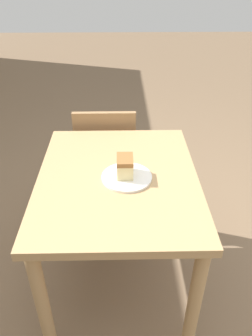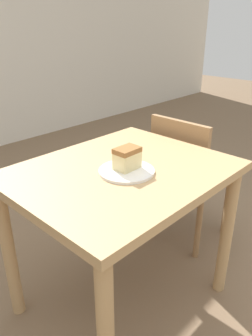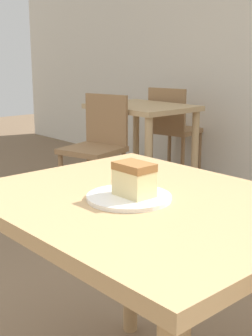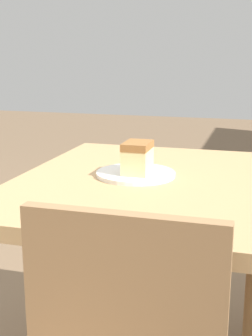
{
  "view_description": "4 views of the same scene",
  "coord_description": "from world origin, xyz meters",
  "px_view_note": "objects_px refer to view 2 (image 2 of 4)",
  "views": [
    {
      "loc": [
        -1.23,
        0.36,
        1.65
      ],
      "look_at": [
        0.03,
        0.34,
        0.79
      ],
      "focal_mm": 35.0,
      "sensor_mm": 36.0,
      "label": 1
    },
    {
      "loc": [
        -0.9,
        -0.52,
        1.34
      ],
      "look_at": [
        0.0,
        0.34,
        0.78
      ],
      "focal_mm": 35.0,
      "sensor_mm": 36.0,
      "label": 2
    },
    {
      "loc": [
        0.92,
        -0.49,
        1.15
      ],
      "look_at": [
        0.01,
        0.32,
        0.85
      ],
      "focal_mm": 50.0,
      "sensor_mm": 36.0,
      "label": 3
    },
    {
      "loc": [
        1.31,
        0.68,
        1.11
      ],
      "look_at": [
        0.07,
        0.32,
        0.79
      ],
      "focal_mm": 50.0,
      "sensor_mm": 36.0,
      "label": 4
    }
  ],
  "objects_px": {
    "chair_near_window": "(188,175)",
    "plate": "(127,171)",
    "cake_slice": "(127,158)",
    "dining_table_near": "(122,193)"
  },
  "relations": [
    {
      "from": "chair_near_window",
      "to": "plate",
      "type": "relative_size",
      "value": 3.56
    },
    {
      "from": "plate",
      "to": "cake_slice",
      "type": "distance_m",
      "value": 0.05
    },
    {
      "from": "cake_slice",
      "to": "chair_near_window",
      "type": "bearing_deg",
      "value": 9.86
    },
    {
      "from": "chair_near_window",
      "to": "cake_slice",
      "type": "distance_m",
      "value": 0.76
    },
    {
      "from": "chair_near_window",
      "to": "plate",
      "type": "height_order",
      "value": "chair_near_window"
    },
    {
      "from": "dining_table_near",
      "to": "cake_slice",
      "type": "distance_m",
      "value": 0.18
    },
    {
      "from": "dining_table_near",
      "to": "plate",
      "type": "distance_m",
      "value": 0.14
    },
    {
      "from": "chair_near_window",
      "to": "plate",
      "type": "bearing_deg",
      "value": 100.36
    },
    {
      "from": "chair_near_window",
      "to": "dining_table_near",
      "type": "bearing_deg",
      "value": 97.04
    },
    {
      "from": "chair_near_window",
      "to": "cake_slice",
      "type": "xyz_separation_m",
      "value": [
        -0.67,
        -0.12,
        0.35
      ]
    }
  ]
}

